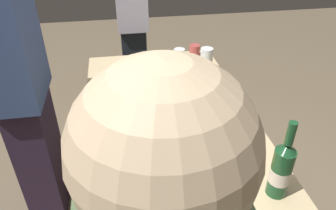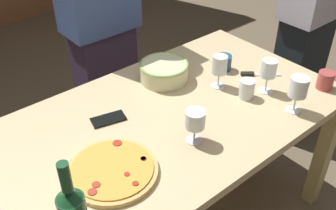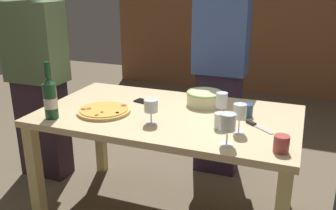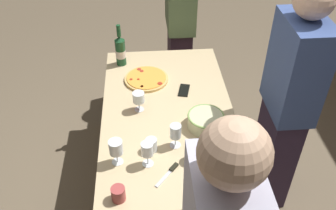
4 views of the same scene
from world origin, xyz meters
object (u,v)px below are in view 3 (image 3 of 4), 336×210
at_px(pizza, 104,111).
at_px(wine_glass_near_pizza, 240,112).
at_px(cup_ceramic, 220,121).
at_px(person_guest_right, 220,69).
at_px(wine_bottle, 50,98).
at_px(wine_glass_far_right, 151,107).
at_px(dining_table, 168,127).
at_px(wine_glass_far_left, 228,123).
at_px(serving_bowl, 205,98).
at_px(person_guest_left, 38,79).
at_px(cell_phone, 145,102).
at_px(cup_spare, 281,144).
at_px(wine_glass_by_bottle, 222,101).
at_px(pizza_knife, 256,126).
at_px(cup_amber, 246,110).

relative_size(pizza, wine_glass_near_pizza, 2.03).
bearing_deg(cup_ceramic, person_guest_right, 103.59).
height_order(wine_bottle, wine_glass_far_right, wine_bottle).
xyz_separation_m(dining_table, wine_glass_far_left, (0.44, -0.33, 0.21)).
height_order(serving_bowl, person_guest_left, person_guest_left).
bearing_deg(cup_ceramic, pizza, -179.42).
bearing_deg(cell_phone, serving_bowl, -62.02).
bearing_deg(serving_bowl, cup_ceramic, -61.96).
bearing_deg(dining_table, person_guest_right, 79.02).
bearing_deg(cup_spare, wine_glass_by_bottle, 137.96).
distance_m(serving_bowl, cell_phone, 0.40).
xyz_separation_m(wine_glass_far_left, cell_phone, (-0.66, 0.47, -0.11)).
bearing_deg(person_guest_right, wine_glass_far_left, 26.13).
bearing_deg(cup_spare, dining_table, 155.75).
height_order(dining_table, wine_glass_by_bottle, wine_glass_by_bottle).
height_order(wine_glass_far_left, pizza_knife, wine_glass_far_left).
bearing_deg(cell_phone, person_guest_right, -16.31).
bearing_deg(cup_spare, cell_phone, 153.89).
bearing_deg(cup_amber, wine_glass_far_left, -92.74).
bearing_deg(pizza, person_guest_left, 156.53).
relative_size(pizza_knife, person_guest_right, 0.10).
bearing_deg(wine_glass_far_left, wine_glass_by_bottle, 107.54).
xyz_separation_m(pizza_knife, person_guest_left, (-1.69, 0.23, 0.05)).
xyz_separation_m(serving_bowl, cell_phone, (-0.39, -0.10, -0.04)).
bearing_deg(serving_bowl, person_guest_left, -178.60).
distance_m(pizza_knife, person_guest_right, 0.89).
height_order(dining_table, person_guest_right, person_guest_right).
bearing_deg(person_guest_left, serving_bowl, 11.23).
distance_m(cup_spare, pizza_knife, 0.33).
height_order(wine_glass_near_pizza, cup_spare, wine_glass_near_pizza).
bearing_deg(serving_bowl, cup_amber, -22.01).
xyz_separation_m(wine_bottle, person_guest_left, (-0.53, 0.53, -0.07)).
relative_size(cup_spare, cell_phone, 0.59).
relative_size(wine_glass_far_left, person_guest_right, 0.10).
bearing_deg(dining_table, wine_glass_near_pizza, -18.21).
bearing_deg(wine_bottle, cup_amber, 22.16).
relative_size(cup_amber, person_guest_right, 0.05).
height_order(wine_glass_by_bottle, cup_spare, wine_glass_by_bottle).
distance_m(cup_spare, cell_phone, 1.03).
relative_size(wine_glass_near_pizza, wine_glass_far_right, 1.15).
distance_m(wine_glass_far_right, person_guest_right, 0.97).
bearing_deg(pizza_knife, cup_ceramic, -152.28).
height_order(pizza, serving_bowl, serving_bowl).
bearing_deg(person_guest_right, cup_ceramic, 24.57).
height_order(wine_glass_by_bottle, person_guest_right, person_guest_right).
distance_m(serving_bowl, wine_glass_far_left, 0.63).
height_order(wine_bottle, person_guest_left, person_guest_left).
height_order(pizza, cell_phone, pizza).
relative_size(cup_amber, cup_ceramic, 0.91).
distance_m(pizza, cup_amber, 0.88).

